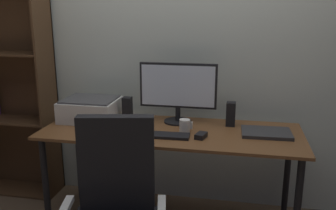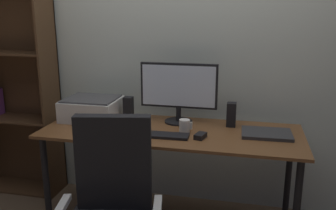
{
  "view_description": "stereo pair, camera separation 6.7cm",
  "coord_description": "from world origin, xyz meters",
  "views": [
    {
      "loc": [
        0.44,
        -2.33,
        1.55
      ],
      "look_at": [
        -0.02,
        0.01,
        0.91
      ],
      "focal_mm": 39.31,
      "sensor_mm": 36.0,
      "label": 1
    },
    {
      "loc": [
        0.51,
        -2.32,
        1.55
      ],
      "look_at": [
        -0.02,
        0.01,
        0.91
      ],
      "focal_mm": 39.31,
      "sensor_mm": 36.0,
      "label": 2
    }
  ],
  "objects": [
    {
      "name": "back_wall",
      "position": [
        0.0,
        0.49,
        1.3
      ],
      "size": [
        6.4,
        0.1,
        2.6
      ],
      "primitive_type": "cube",
      "color": "beige",
      "rests_on": "ground"
    },
    {
      "name": "desk",
      "position": [
        0.0,
        0.0,
        0.66
      ],
      "size": [
        1.75,
        0.65,
        0.74
      ],
      "color": "brown",
      "rests_on": "ground"
    },
    {
      "name": "monitor",
      "position": [
        0.02,
        0.18,
        0.99
      ],
      "size": [
        0.55,
        0.2,
        0.43
      ],
      "color": "black",
      "rests_on": "desk"
    },
    {
      "name": "keyboard",
      "position": [
        -0.0,
        -0.14,
        0.75
      ],
      "size": [
        0.29,
        0.12,
        0.02
      ],
      "primitive_type": "cube",
      "rotation": [
        0.0,
        0.0,
        0.03
      ],
      "color": "black",
      "rests_on": "desk"
    },
    {
      "name": "mouse",
      "position": [
        0.22,
        -0.12,
        0.76
      ],
      "size": [
        0.08,
        0.11,
        0.03
      ],
      "primitive_type": "cube",
      "rotation": [
        0.0,
        0.0,
        -0.26
      ],
      "color": "black",
      "rests_on": "desk"
    },
    {
      "name": "coffee_mug",
      "position": [
        0.1,
        -0.02,
        0.78
      ],
      "size": [
        0.09,
        0.07,
        0.09
      ],
      "color": "white",
      "rests_on": "desk"
    },
    {
      "name": "laptop",
      "position": [
        0.63,
        0.04,
        0.75
      ],
      "size": [
        0.33,
        0.24,
        0.02
      ],
      "primitive_type": "cube",
      "rotation": [
        0.0,
        0.0,
        0.04
      ],
      "color": "#2D2D30",
      "rests_on": "desk"
    },
    {
      "name": "speaker_left",
      "position": [
        -0.36,
        0.17,
        0.82
      ],
      "size": [
        0.06,
        0.07,
        0.17
      ],
      "primitive_type": "cube",
      "color": "black",
      "rests_on": "desk"
    },
    {
      "name": "speaker_right",
      "position": [
        0.39,
        0.17,
        0.82
      ],
      "size": [
        0.06,
        0.07,
        0.17
      ],
      "primitive_type": "cube",
      "color": "black",
      "rests_on": "desk"
    },
    {
      "name": "printer",
      "position": [
        -0.63,
        0.12,
        0.82
      ],
      "size": [
        0.4,
        0.34,
        0.16
      ],
      "color": "silver",
      "rests_on": "desk"
    },
    {
      "name": "paper_sheet",
      "position": [
        -0.22,
        -0.19,
        0.74
      ],
      "size": [
        0.25,
        0.32,
        0.0
      ],
      "primitive_type": "cube",
      "rotation": [
        0.0,
        0.0,
        0.15
      ],
      "color": "white",
      "rests_on": "desk"
    },
    {
      "name": "bookshelf",
      "position": [
        -1.45,
        0.32,
        0.9
      ],
      "size": [
        0.75,
        0.28,
        1.84
      ],
      "color": "#4C331E",
      "rests_on": "ground"
    }
  ]
}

